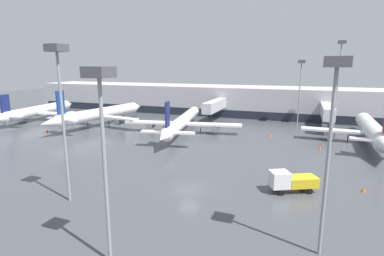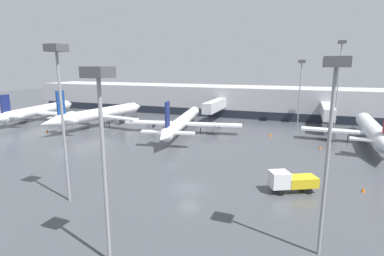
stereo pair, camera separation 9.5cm
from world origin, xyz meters
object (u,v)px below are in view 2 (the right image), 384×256
at_px(parked_jet_0, 373,131).
at_px(parked_jet_3, 38,111).
at_px(apron_light_mast_5, 340,61).
at_px(parked_jet_4, 99,114).
at_px(parked_jet_1, 182,122).
at_px(traffic_cone_2, 363,189).
at_px(traffic_cone_1, 270,135).
at_px(traffic_cone_3, 320,148).
at_px(apron_light_mast_6, 301,74).
at_px(apron_light_mast_1, 100,109).
at_px(apron_light_mast_2, 333,100).
at_px(service_truck_0, 291,181).
at_px(apron_light_mast_0, 59,79).
at_px(traffic_cone_0, 47,131).

relative_size(parked_jet_0, parked_jet_3, 1.00).
distance_m(parked_jet_0, apron_light_mast_5, 21.55).
height_order(parked_jet_0, parked_jet_4, parked_jet_0).
height_order(parked_jet_1, traffic_cone_2, parked_jet_1).
bearing_deg(traffic_cone_1, traffic_cone_3, -37.70).
distance_m(parked_jet_3, apron_light_mast_6, 74.14).
height_order(apron_light_mast_1, apron_light_mast_6, apron_light_mast_6).
xyz_separation_m(parked_jet_1, apron_light_mast_2, (28.37, -39.04, 10.30)).
relative_size(parked_jet_4, apron_light_mast_5, 1.56).
bearing_deg(parked_jet_1, service_truck_0, -146.05).
xyz_separation_m(parked_jet_4, apron_light_mast_0, (24.35, -37.69, 10.79)).
height_order(traffic_cone_0, apron_light_mast_6, apron_light_mast_6).
bearing_deg(apron_light_mast_5, parked_jet_4, -160.88).
bearing_deg(apron_light_mast_5, traffic_cone_0, -155.13).
height_order(parked_jet_3, traffic_cone_2, parked_jet_3).
bearing_deg(apron_light_mast_6, service_truck_0, -89.62).
bearing_deg(apron_light_mast_6, parked_jet_0, -47.58).
relative_size(service_truck_0, traffic_cone_0, 8.42).
xyz_separation_m(traffic_cone_0, traffic_cone_3, (60.34, 6.49, -0.04)).
relative_size(traffic_cone_0, traffic_cone_1, 0.94).
height_order(parked_jet_1, apron_light_mast_1, apron_light_mast_1).
height_order(traffic_cone_3, apron_light_mast_1, apron_light_mast_1).
bearing_deg(traffic_cone_0, traffic_cone_1, 15.79).
xyz_separation_m(parked_jet_0, apron_light_mast_2, (-11.33, -42.75, 10.20)).
relative_size(parked_jet_3, traffic_cone_2, 46.39).
xyz_separation_m(service_truck_0, apron_light_mast_2, (2.86, -12.53, 11.52)).
distance_m(traffic_cone_1, apron_light_mast_6, 21.40).
bearing_deg(traffic_cone_2, apron_light_mast_1, -133.79).
distance_m(parked_jet_4, traffic_cone_3, 53.07).
bearing_deg(traffic_cone_0, apron_light_mast_2, -25.73).
relative_size(parked_jet_4, traffic_cone_2, 46.11).
bearing_deg(parked_jet_3, parked_jet_4, -102.66).
height_order(parked_jet_0, parked_jet_1, parked_jet_0).
height_order(traffic_cone_3, apron_light_mast_5, apron_light_mast_5).
xyz_separation_m(parked_jet_1, traffic_cone_1, (19.85, 3.55, -2.30)).
height_order(parked_jet_3, apron_light_mast_5, apron_light_mast_5).
relative_size(apron_light_mast_0, apron_light_mast_2, 1.10).
xyz_separation_m(apron_light_mast_5, apron_light_mast_6, (-8.84, 0.34, -3.11)).
bearing_deg(apron_light_mast_2, apron_light_mast_5, 84.44).
bearing_deg(parked_jet_4, parked_jet_3, 94.77).
xyz_separation_m(service_truck_0, apron_light_mast_0, (-24.17, -11.72, 12.61)).
distance_m(traffic_cone_3, apron_light_mast_5, 28.85).
bearing_deg(parked_jet_1, apron_light_mast_6, -62.12).
bearing_deg(traffic_cone_0, parked_jet_3, 142.74).
bearing_deg(traffic_cone_3, traffic_cone_1, 142.30).
bearing_deg(parked_jet_3, apron_light_mast_6, -84.29).
bearing_deg(apron_light_mast_1, apron_light_mast_2, 23.56).
height_order(traffic_cone_2, apron_light_mast_6, apron_light_mast_6).
xyz_separation_m(traffic_cone_0, apron_light_mast_6, (55.69, 30.26, 13.16)).
bearing_deg(apron_light_mast_1, apron_light_mast_0, 145.23).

